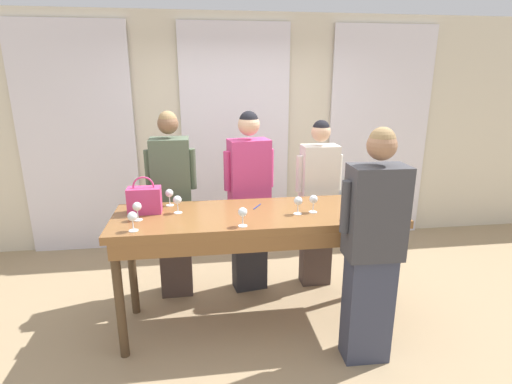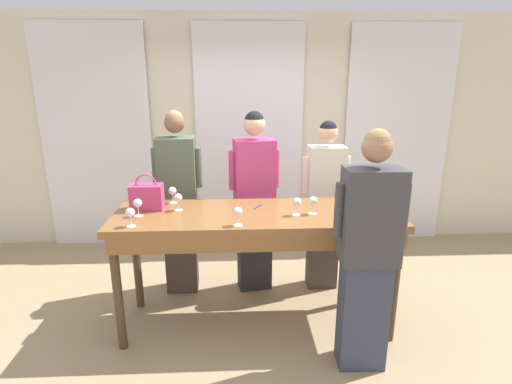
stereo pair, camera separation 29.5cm
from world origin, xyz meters
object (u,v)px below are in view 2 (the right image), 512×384
wine_bottle (371,200)px  host_pouring (368,253)px  guest_olive_jacket (179,203)px  guest_pink_top (254,201)px  wine_glass_front_mid (238,212)px  wine_glass_center_right (297,203)px  wine_glass_front_right (138,204)px  wine_glass_back_mid (130,213)px  tasting_bar (257,226)px  guest_cream_sweater (324,204)px  wine_glass_center_left (313,202)px  wine_glass_front_left (352,209)px  handbag (147,196)px  potted_plant (374,218)px  wine_glass_center_mid (172,192)px  wine_glass_back_left (178,198)px

wine_bottle → host_pouring: (-0.16, -0.49, -0.23)m
wine_bottle → guest_olive_jacket: 1.78m
guest_olive_jacket → guest_pink_top: (0.73, 0.00, 0.01)m
wine_glass_front_mid → host_pouring: 0.97m
guest_pink_top → host_pouring: 1.39m
wine_glass_front_mid → wine_glass_center_right: same height
wine_glass_front_right → wine_glass_back_mid: size_ratio=1.00×
wine_glass_center_right → guest_olive_jacket: size_ratio=0.08×
tasting_bar → host_pouring: (0.75, -0.54, -0.00)m
guest_olive_jacket → guest_cream_sweater: (1.41, 0.00, -0.04)m
wine_glass_center_left → guest_cream_sweater: guest_cream_sweater is taller
wine_glass_front_left → wine_glass_center_right: same height
wine_bottle → wine_glass_back_mid: (-1.85, -0.20, -0.01)m
handbag → wine_glass_front_mid: 0.86m
wine_bottle → handbag: (-1.81, 0.20, -0.00)m
potted_plant → guest_pink_top: bearing=-149.1°
wine_glass_center_mid → guest_olive_jacket: (-0.00, 0.33, -0.21)m
handbag → wine_glass_center_right: size_ratio=2.09×
wine_glass_center_mid → potted_plant: 2.69m
wine_glass_back_left → wine_glass_center_mid: bearing=110.7°
potted_plant → handbag: bearing=-150.0°
wine_glass_center_left → host_pouring: host_pouring is taller
wine_glass_back_left → wine_bottle: bearing=-5.7°
wine_bottle → wine_glass_center_right: 0.59m
handbag → wine_glass_front_left: size_ratio=2.09×
wine_glass_front_mid → wine_glass_center_left: size_ratio=1.00×
handbag → wine_glass_front_right: (-0.03, -0.17, -0.01)m
tasting_bar → handbag: size_ratio=7.64×
guest_olive_jacket → potted_plant: 2.50m
handbag → wine_glass_center_right: handbag is taller
wine_glass_front_right → wine_glass_center_mid: 0.40m
handbag → guest_cream_sweater: 1.69m
wine_glass_center_mid → host_pouring: host_pouring is taller
wine_glass_front_right → wine_glass_back_mid: 0.22m
wine_glass_center_right → wine_glass_back_mid: 1.27m
wine_glass_center_left → host_pouring: (0.30, -0.50, -0.22)m
wine_bottle → guest_pink_top: guest_pink_top is taller
wine_glass_center_left → guest_pink_top: size_ratio=0.08×
tasting_bar → wine_glass_front_right: bearing=-178.2°
guest_pink_top → wine_glass_back_mid: bearing=-136.8°
wine_glass_front_right → wine_glass_back_left: same height
handbag → wine_glass_center_mid: bearing=40.8°
wine_glass_center_right → wine_glass_back_left: (-0.96, 0.16, 0.00)m
potted_plant → guest_olive_jacket: bearing=-157.8°
wine_glass_front_left → wine_glass_center_left: (-0.26, 0.20, 0.00)m
guest_olive_jacket → guest_pink_top: guest_olive_jacket is taller
wine_glass_front_left → guest_pink_top: 1.14m
potted_plant → wine_glass_back_mid: bearing=-143.9°
guest_olive_jacket → guest_pink_top: 0.73m
wine_bottle → tasting_bar: bearing=176.5°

